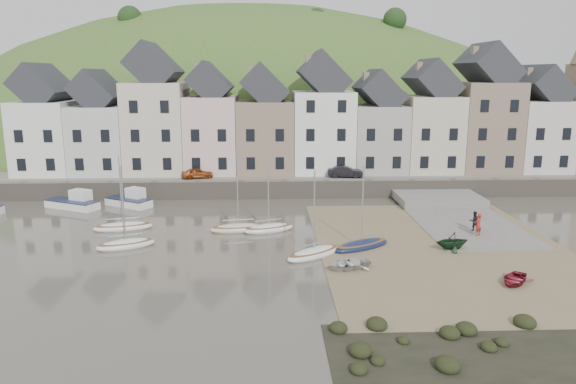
{
  "coord_description": "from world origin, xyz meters",
  "views": [
    {
      "loc": [
        -1.62,
        -37.41,
        12.52
      ],
      "look_at": [
        0.0,
        6.0,
        3.0
      ],
      "focal_mm": 33.95,
      "sensor_mm": 36.0,
      "label": 1
    }
  ],
  "objects_px": {
    "sailboat_0": "(123,227)",
    "person_red": "(478,225)",
    "car_right": "(345,172)",
    "rowboat_white": "(347,264)",
    "rowboat_red": "(514,279)",
    "person_dark": "(474,221)",
    "car_left": "(197,173)",
    "rowboat_green": "(452,241)"
  },
  "relations": [
    {
      "from": "sailboat_0",
      "to": "person_dark",
      "type": "bearing_deg",
      "value": -3.48
    },
    {
      "from": "sailboat_0",
      "to": "person_red",
      "type": "height_order",
      "value": "sailboat_0"
    },
    {
      "from": "person_dark",
      "to": "car_right",
      "type": "distance_m",
      "value": 17.51
    },
    {
      "from": "sailboat_0",
      "to": "rowboat_green",
      "type": "bearing_deg",
      "value": -13.91
    },
    {
      "from": "rowboat_white",
      "to": "car_right",
      "type": "xyz_separation_m",
      "value": [
        3.15,
        23.51,
        1.85
      ]
    },
    {
      "from": "person_red",
      "to": "car_right",
      "type": "distance_m",
      "value": 18.63
    },
    {
      "from": "rowboat_white",
      "to": "person_dark",
      "type": "xyz_separation_m",
      "value": [
        11.37,
        8.11,
        0.55
      ]
    },
    {
      "from": "person_red",
      "to": "car_right",
      "type": "relative_size",
      "value": 0.47
    },
    {
      "from": "rowboat_green",
      "to": "car_left",
      "type": "bearing_deg",
      "value": -143.66
    },
    {
      "from": "car_right",
      "to": "person_dark",
      "type": "bearing_deg",
      "value": -145.97
    },
    {
      "from": "rowboat_white",
      "to": "car_left",
      "type": "bearing_deg",
      "value": -170.57
    },
    {
      "from": "rowboat_white",
      "to": "person_red",
      "type": "xyz_separation_m",
      "value": [
        11.19,
        6.75,
        0.63
      ]
    },
    {
      "from": "sailboat_0",
      "to": "car_left",
      "type": "relative_size",
      "value": 1.91
    },
    {
      "from": "sailboat_0",
      "to": "person_dark",
      "type": "distance_m",
      "value": 28.42
    },
    {
      "from": "rowboat_white",
      "to": "rowboat_green",
      "type": "height_order",
      "value": "rowboat_green"
    },
    {
      "from": "sailboat_0",
      "to": "car_right",
      "type": "relative_size",
      "value": 1.68
    },
    {
      "from": "rowboat_white",
      "to": "person_dark",
      "type": "bearing_deg",
      "value": 106.72
    },
    {
      "from": "rowboat_green",
      "to": "car_right",
      "type": "relative_size",
      "value": 0.65
    },
    {
      "from": "sailboat_0",
      "to": "rowboat_red",
      "type": "xyz_separation_m",
      "value": [
        26.71,
        -12.77,
        0.07
      ]
    },
    {
      "from": "person_dark",
      "to": "person_red",
      "type": "bearing_deg",
      "value": 83.17
    },
    {
      "from": "rowboat_red",
      "to": "person_red",
      "type": "height_order",
      "value": "person_red"
    },
    {
      "from": "car_right",
      "to": "rowboat_red",
      "type": "bearing_deg",
      "value": -160.11
    },
    {
      "from": "rowboat_green",
      "to": "person_red",
      "type": "height_order",
      "value": "person_red"
    },
    {
      "from": "car_left",
      "to": "car_right",
      "type": "height_order",
      "value": "car_right"
    },
    {
      "from": "sailboat_0",
      "to": "person_dark",
      "type": "xyz_separation_m",
      "value": [
        28.36,
        -1.72,
        0.66
      ]
    },
    {
      "from": "person_dark",
      "to": "car_right",
      "type": "relative_size",
      "value": 0.42
    },
    {
      "from": "rowboat_white",
      "to": "person_dark",
      "type": "relative_size",
      "value": 1.9
    },
    {
      "from": "person_red",
      "to": "car_left",
      "type": "height_order",
      "value": "car_left"
    },
    {
      "from": "rowboat_green",
      "to": "car_right",
      "type": "distance_m",
      "value": 20.55
    },
    {
      "from": "sailboat_0",
      "to": "rowboat_red",
      "type": "distance_m",
      "value": 29.61
    },
    {
      "from": "rowboat_green",
      "to": "car_right",
      "type": "bearing_deg",
      "value": -175.85
    },
    {
      "from": "sailboat_0",
      "to": "rowboat_green",
      "type": "distance_m",
      "value": 25.84
    },
    {
      "from": "car_right",
      "to": "rowboat_white",
      "type": "bearing_deg",
      "value": 178.3
    },
    {
      "from": "person_red",
      "to": "car_right",
      "type": "height_order",
      "value": "car_right"
    },
    {
      "from": "sailboat_0",
      "to": "rowboat_green",
      "type": "height_order",
      "value": "sailboat_0"
    },
    {
      "from": "rowboat_red",
      "to": "person_dark",
      "type": "relative_size",
      "value": 1.64
    },
    {
      "from": "car_left",
      "to": "car_right",
      "type": "bearing_deg",
      "value": -104.47
    },
    {
      "from": "car_left",
      "to": "rowboat_green",
      "type": "bearing_deg",
      "value": -148.34
    },
    {
      "from": "rowboat_white",
      "to": "person_red",
      "type": "bearing_deg",
      "value": 102.34
    },
    {
      "from": "rowboat_red",
      "to": "person_dark",
      "type": "distance_m",
      "value": 11.18
    },
    {
      "from": "car_right",
      "to": "person_red",
      "type": "bearing_deg",
      "value": -148.42
    },
    {
      "from": "person_dark",
      "to": "rowboat_red",
      "type": "bearing_deg",
      "value": 82.16
    }
  ]
}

